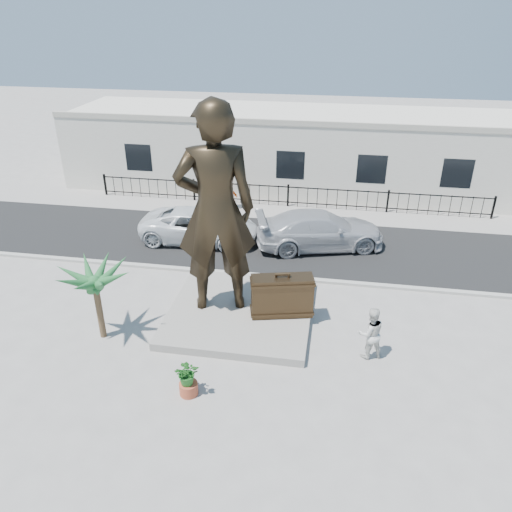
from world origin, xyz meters
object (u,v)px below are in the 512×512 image
(suitcase, at_px, (282,296))
(car_white, at_px, (200,226))
(statue, at_px, (215,210))
(tourist, at_px, (370,333))

(suitcase, bearing_deg, car_white, 114.13)
(statue, distance_m, tourist, 6.59)
(statue, xyz_separation_m, tourist, (5.48, -1.82, -3.18))
(statue, xyz_separation_m, suitcase, (2.40, -0.28, -3.03))
(suitcase, bearing_deg, statue, 159.70)
(suitcase, bearing_deg, tourist, -40.14)
(suitcase, xyz_separation_m, tourist, (3.08, -1.54, -0.15))
(suitcase, height_order, tourist, same)
(suitcase, relative_size, car_white, 0.39)
(statue, height_order, suitcase, statue)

